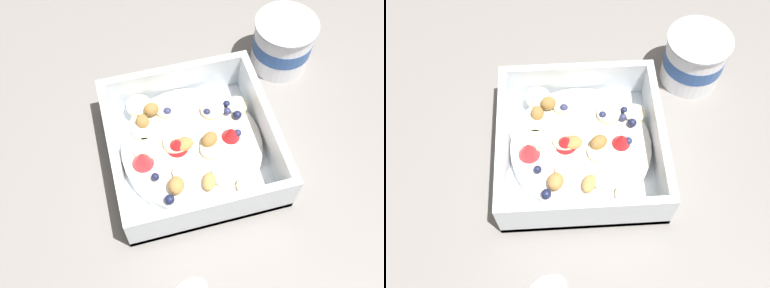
# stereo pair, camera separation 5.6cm
# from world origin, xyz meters

# --- Properties ---
(ground_plane) EXTENTS (2.40, 2.40, 0.00)m
(ground_plane) POSITION_xyz_m (0.00, 0.00, 0.00)
(ground_plane) COLOR gray
(fruit_bowl) EXTENTS (0.21, 0.21, 0.07)m
(fruit_bowl) POSITION_xyz_m (0.01, 0.02, 0.02)
(fruit_bowl) COLOR white
(fruit_bowl) RESTS_ON ground
(yogurt_cup) EXTENTS (0.09, 0.09, 0.08)m
(yogurt_cup) POSITION_xyz_m (-0.12, 0.19, 0.04)
(yogurt_cup) COLOR white
(yogurt_cup) RESTS_ON ground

